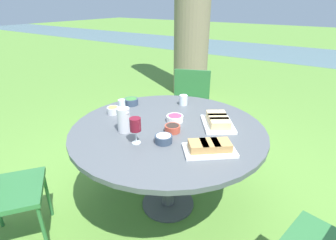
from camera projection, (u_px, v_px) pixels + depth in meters
The scene contains 15 objects.
ground_plane at pixel (168, 204), 2.33m from camera, with size 40.00×40.00×0.00m, color #5B8C38.
river_strip at pixel (311, 56), 8.57m from camera, with size 40.00×3.37×0.01m.
dining_table at pixel (168, 137), 2.05m from camera, with size 1.49×1.49×0.76m.
chair_near_right at pixel (190, 101), 3.20m from camera, with size 0.56×0.55×0.89m.
water_pitcher at pixel (124, 120), 1.91m from camera, with size 0.10×0.09×0.18m.
wine_glass at pixel (135, 125), 1.74m from camera, with size 0.08×0.08×0.19m.
platter_bread_main at pixel (218, 121), 2.03m from camera, with size 0.37×0.40×0.08m.
platter_charcuterie at pixel (210, 147), 1.68m from camera, with size 0.38×0.36×0.07m.
bowl_fries at pixel (113, 110), 2.24m from camera, with size 0.10×0.10×0.06m.
bowl_salad at pixel (131, 101), 2.43m from camera, with size 0.13×0.13×0.06m.
bowl_olives at pixel (172, 128), 1.93m from camera, with size 0.12×0.12×0.05m.
bowl_dip_red at pixel (175, 118), 2.10m from camera, with size 0.13×0.13×0.05m.
bowl_dip_cream at pixel (164, 139), 1.79m from camera, with size 0.12×0.12×0.05m.
cup_water_near at pixel (122, 104), 2.35m from camera, with size 0.07×0.07×0.08m.
cup_water_far at pixel (183, 100), 2.43m from camera, with size 0.08×0.08×0.09m.
Camera 1 is at (1.02, -1.49, 1.65)m, focal length 28.00 mm.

